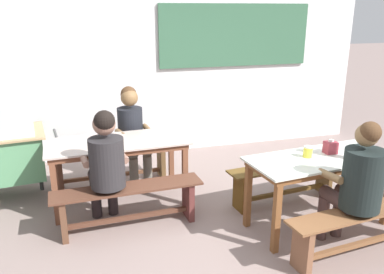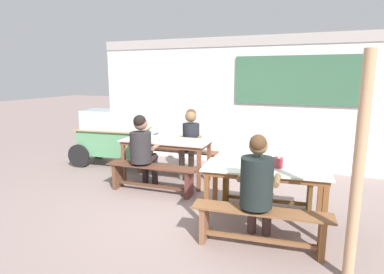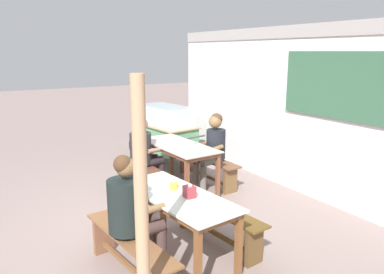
{
  "view_description": "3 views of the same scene",
  "coord_description": "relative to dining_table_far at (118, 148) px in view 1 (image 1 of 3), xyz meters",
  "views": [
    {
      "loc": [
        -1.27,
        -3.38,
        2.18
      ],
      "look_at": [
        -0.06,
        0.82,
        0.78
      ],
      "focal_mm": 37.15,
      "sensor_mm": 36.0,
      "label": 1
    },
    {
      "loc": [
        1.65,
        -4.07,
        1.92
      ],
      "look_at": [
        -0.25,
        0.58,
        0.94
      ],
      "focal_mm": 30.12,
      "sensor_mm": 36.0,
      "label": 2
    },
    {
      "loc": [
        4.37,
        -1.98,
        2.28
      ],
      "look_at": [
        -0.31,
        0.86,
        1.02
      ],
      "focal_mm": 35.11,
      "sensor_mm": 36.0,
      "label": 3
    }
  ],
  "objects": [
    {
      "name": "bench_far_front",
      "position": [
        0.03,
        -0.59,
        -0.39
      ],
      "size": [
        1.55,
        0.37,
        0.46
      ],
      "color": "#563324",
      "rests_on": "ground_plane"
    },
    {
      "name": "soup_bowl",
      "position": [
        -0.02,
        -0.1,
        0.1
      ],
      "size": [
        0.13,
        0.13,
        0.04
      ],
      "primitive_type": "cylinder",
      "color": "silver",
      "rests_on": "dining_table_far"
    },
    {
      "name": "dining_table_near",
      "position": [
        1.94,
        -1.09,
        -0.0
      ],
      "size": [
        1.6,
        0.8,
        0.77
      ],
      "color": "silver",
      "rests_on": "ground_plane"
    },
    {
      "name": "person_left_back_turned",
      "position": [
        -0.17,
        -0.54,
        0.05
      ],
      "size": [
        0.49,
        0.58,
        1.28
      ],
      "color": "black",
      "rests_on": "ground_plane"
    },
    {
      "name": "tissue_box",
      "position": [
        2.07,
        -1.02,
        0.15
      ],
      "size": [
        0.12,
        0.1,
        0.15
      ],
      "color": "#97313B",
      "rests_on": "dining_table_near"
    },
    {
      "name": "person_near_front",
      "position": [
        1.94,
        -1.63,
        0.05
      ],
      "size": [
        0.48,
        0.59,
        1.3
      ],
      "color": "#46322F",
      "rests_on": "ground_plane"
    },
    {
      "name": "backdrop_wall",
      "position": [
        0.94,
        1.68,
        0.72
      ],
      "size": [
        6.56,
        0.23,
        2.68
      ],
      "color": "silver",
      "rests_on": "ground_plane"
    },
    {
      "name": "bench_near_back",
      "position": [
        1.87,
        -0.51,
        -0.4
      ],
      "size": [
        1.45,
        0.43,
        0.46
      ],
      "color": "brown",
      "rests_on": "ground_plane"
    },
    {
      "name": "bench_far_back",
      "position": [
        -0.03,
        0.59,
        -0.38
      ],
      "size": [
        1.56,
        0.37,
        0.46
      ],
      "color": "brown",
      "rests_on": "ground_plane"
    },
    {
      "name": "bench_near_front",
      "position": [
        2.0,
        -1.68,
        -0.39
      ],
      "size": [
        1.54,
        0.43,
        0.46
      ],
      "color": "brown",
      "rests_on": "ground_plane"
    },
    {
      "name": "dining_table_far",
      "position": [
        0.0,
        0.0,
        0.0
      ],
      "size": [
        1.61,
        0.77,
        0.77
      ],
      "color": "#BFADA2",
      "rests_on": "ground_plane"
    },
    {
      "name": "condiment_jar",
      "position": [
        1.79,
        -1.06,
        0.14
      ],
      "size": [
        0.09,
        0.09,
        0.12
      ],
      "color": "yellow",
      "rests_on": "dining_table_near"
    },
    {
      "name": "person_center_facing",
      "position": [
        0.24,
        0.53,
        0.04
      ],
      "size": [
        0.47,
        0.59,
        1.27
      ],
      "color": "#666157",
      "rests_on": "ground_plane"
    },
    {
      "name": "ground_plane",
      "position": [
        0.9,
        -0.95,
        -0.69
      ],
      "size": [
        40.0,
        40.0,
        0.0
      ],
      "primitive_type": "plane",
      "color": "gray"
    }
  ]
}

